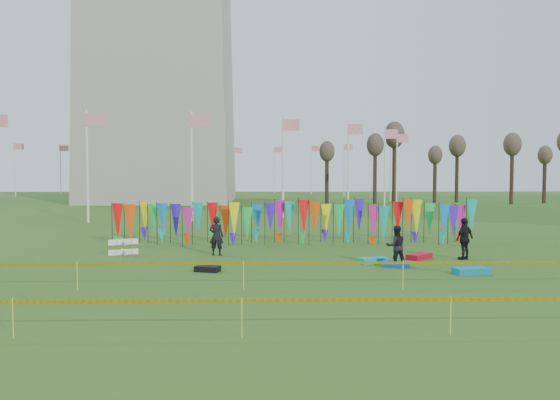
{
  "coord_description": "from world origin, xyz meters",
  "views": [
    {
      "loc": [
        -1.28,
        -19.0,
        3.65
      ],
      "look_at": [
        -0.67,
        6.0,
        2.34
      ],
      "focal_mm": 35.0,
      "sensor_mm": 36.0,
      "label": 1
    }
  ],
  "objects_px": {
    "box_kite": "(123,247)",
    "kite_bag_teal": "(471,271)",
    "person_right": "(465,239)",
    "kite_bag_turquoise": "(373,260)",
    "kite_bag_black": "(208,269)",
    "person_left": "(216,236)",
    "kite_bag_blue": "(396,264)",
    "person_mid": "(396,246)",
    "kite_bag_red": "(419,256)"
  },
  "relations": [
    {
      "from": "box_kite",
      "to": "person_right",
      "type": "xyz_separation_m",
      "value": [
        14.46,
        -1.56,
        0.51
      ]
    },
    {
      "from": "person_left",
      "to": "kite_bag_turquoise",
      "type": "bearing_deg",
      "value": 166.88
    },
    {
      "from": "box_kite",
      "to": "kite_bag_teal",
      "type": "height_order",
      "value": "box_kite"
    },
    {
      "from": "kite_bag_black",
      "to": "kite_bag_teal",
      "type": "relative_size",
      "value": 0.72
    },
    {
      "from": "kite_bag_teal",
      "to": "kite_bag_black",
      "type": "bearing_deg",
      "value": 175.4
    },
    {
      "from": "kite_bag_blue",
      "to": "kite_bag_teal",
      "type": "relative_size",
      "value": 0.86
    },
    {
      "from": "person_left",
      "to": "person_right",
      "type": "height_order",
      "value": "person_right"
    },
    {
      "from": "box_kite",
      "to": "person_mid",
      "type": "distance_m",
      "value": 11.67
    },
    {
      "from": "kite_bag_blue",
      "to": "kite_bag_black",
      "type": "relative_size",
      "value": 1.19
    },
    {
      "from": "kite_bag_turquoise",
      "to": "person_right",
      "type": "bearing_deg",
      "value": 11.2
    },
    {
      "from": "kite_bag_red",
      "to": "kite_bag_black",
      "type": "xyz_separation_m",
      "value": [
        -8.54,
        -2.65,
        -0.01
      ]
    },
    {
      "from": "kite_bag_red",
      "to": "box_kite",
      "type": "bearing_deg",
      "value": 173.92
    },
    {
      "from": "kite_bag_turquoise",
      "to": "kite_bag_red",
      "type": "height_order",
      "value": "kite_bag_red"
    },
    {
      "from": "kite_bag_blue",
      "to": "kite_bag_black",
      "type": "xyz_separation_m",
      "value": [
        -7.12,
        -0.77,
        -0.01
      ]
    },
    {
      "from": "person_left",
      "to": "kite_bag_teal",
      "type": "height_order",
      "value": "person_left"
    },
    {
      "from": "person_right",
      "to": "kite_bag_teal",
      "type": "height_order",
      "value": "person_right"
    },
    {
      "from": "person_left",
      "to": "kite_bag_blue",
      "type": "bearing_deg",
      "value": 162.36
    },
    {
      "from": "kite_bag_blue",
      "to": "kite_bag_black",
      "type": "distance_m",
      "value": 7.16
    },
    {
      "from": "kite_bag_teal",
      "to": "person_mid",
      "type": "bearing_deg",
      "value": 145.31
    },
    {
      "from": "person_right",
      "to": "kite_bag_teal",
      "type": "distance_m",
      "value": 3.41
    },
    {
      "from": "kite_bag_turquoise",
      "to": "kite_bag_teal",
      "type": "relative_size",
      "value": 0.91
    },
    {
      "from": "box_kite",
      "to": "person_left",
      "type": "distance_m",
      "value": 4.1
    },
    {
      "from": "kite_bag_black",
      "to": "kite_bag_teal",
      "type": "height_order",
      "value": "kite_bag_teal"
    },
    {
      "from": "person_right",
      "to": "kite_bag_blue",
      "type": "bearing_deg",
      "value": -7.14
    },
    {
      "from": "kite_bag_teal",
      "to": "kite_bag_red",
      "type": "bearing_deg",
      "value": 104.68
    },
    {
      "from": "kite_bag_black",
      "to": "kite_bag_teal",
      "type": "bearing_deg",
      "value": -4.6
    },
    {
      "from": "person_left",
      "to": "kite_bag_black",
      "type": "distance_m",
      "value": 3.93
    },
    {
      "from": "person_mid",
      "to": "kite_bag_turquoise",
      "type": "distance_m",
      "value": 1.28
    },
    {
      "from": "person_right",
      "to": "kite_bag_blue",
      "type": "distance_m",
      "value": 3.72
    },
    {
      "from": "person_mid",
      "to": "kite_bag_red",
      "type": "bearing_deg",
      "value": -132.4
    },
    {
      "from": "person_left",
      "to": "person_right",
      "type": "distance_m",
      "value": 10.49
    },
    {
      "from": "person_right",
      "to": "kite_bag_black",
      "type": "height_order",
      "value": "person_right"
    },
    {
      "from": "person_left",
      "to": "kite_bag_black",
      "type": "height_order",
      "value": "person_left"
    },
    {
      "from": "kite_bag_turquoise",
      "to": "kite_bag_black",
      "type": "distance_m",
      "value": 6.63
    },
    {
      "from": "kite_bag_turquoise",
      "to": "kite_bag_blue",
      "type": "height_order",
      "value": "kite_bag_turquoise"
    },
    {
      "from": "person_left",
      "to": "kite_bag_turquoise",
      "type": "xyz_separation_m",
      "value": [
        6.45,
        -2.2,
        -0.74
      ]
    },
    {
      "from": "kite_bag_turquoise",
      "to": "kite_bag_red",
      "type": "xyz_separation_m",
      "value": [
        2.12,
        0.99,
        0.0
      ]
    },
    {
      "from": "kite_bag_blue",
      "to": "kite_bag_red",
      "type": "height_order",
      "value": "kite_bag_red"
    },
    {
      "from": "kite_bag_turquoise",
      "to": "kite_bag_black",
      "type": "relative_size",
      "value": 1.27
    },
    {
      "from": "kite_bag_black",
      "to": "box_kite",
      "type": "bearing_deg",
      "value": 135.72
    },
    {
      "from": "person_mid",
      "to": "kite_bag_teal",
      "type": "xyz_separation_m",
      "value": [
        2.31,
        -1.6,
        -0.68
      ]
    },
    {
      "from": "kite_bag_teal",
      "to": "person_right",
      "type": "bearing_deg",
      "value": 73.82
    },
    {
      "from": "person_right",
      "to": "kite_bag_black",
      "type": "xyz_separation_m",
      "value": [
        -10.36,
        -2.44,
        -0.77
      ]
    },
    {
      "from": "person_left",
      "to": "kite_bag_black",
      "type": "bearing_deg",
      "value": 96.2
    },
    {
      "from": "kite_bag_turquoise",
      "to": "kite_bag_red",
      "type": "distance_m",
      "value": 2.34
    },
    {
      "from": "kite_bag_turquoise",
      "to": "kite_bag_black",
      "type": "bearing_deg",
      "value": -165.52
    },
    {
      "from": "person_mid",
      "to": "person_right",
      "type": "xyz_separation_m",
      "value": [
        3.24,
        1.6,
        0.08
      ]
    },
    {
      "from": "person_mid",
      "to": "kite_bag_red",
      "type": "height_order",
      "value": "person_mid"
    },
    {
      "from": "person_left",
      "to": "kite_bag_black",
      "type": "relative_size",
      "value": 1.95
    },
    {
      "from": "person_right",
      "to": "kite_bag_red",
      "type": "height_order",
      "value": "person_right"
    }
  ]
}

